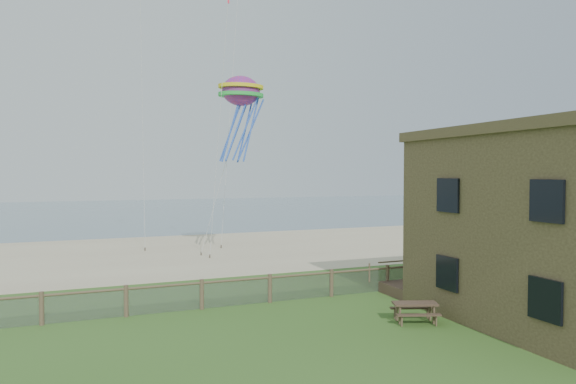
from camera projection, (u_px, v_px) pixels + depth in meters
The scene contains 7 objects.
ground at pixel (332, 345), 16.81m from camera, with size 160.00×160.00×0.00m, color #396221.
sand_beach at pixel (195, 251), 37.22m from camera, with size 72.00×20.00×0.02m, color tan.
ocean at pixel (136, 211), 78.03m from camera, with size 160.00×68.00×0.02m, color slate.
chainlink_fence at pixel (270, 290), 22.36m from camera, with size 36.20×0.20×1.25m, color #50392D, non-canonical shape.
motel_deck at pixel (515, 279), 26.28m from camera, with size 15.00×2.00×0.50m, color brown.
picnic_table at pixel (415, 313), 19.37m from camera, with size 1.65×1.25×0.70m, color brown, non-canonical shape.
octopus_kite at pixel (241, 116), 32.97m from camera, with size 2.98×2.10×6.13m, color red, non-canonical shape.
Camera 1 is at (-7.53, -14.89, 5.61)m, focal length 32.00 mm.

